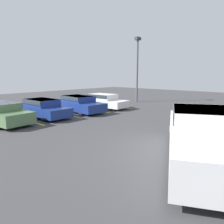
# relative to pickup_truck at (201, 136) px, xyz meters

# --- Properties ---
(ground_plane) EXTENTS (60.00, 60.00, 0.00)m
(ground_plane) POSITION_rel_pickup_truck_xyz_m (0.53, 0.79, -0.93)
(ground_plane) COLOR #38383A
(stall_stripe_b) EXTENTS (0.12, 4.24, 0.01)m
(stall_stripe_b) POSITION_rel_pickup_truck_xyz_m (-0.57, 10.70, -0.92)
(stall_stripe_b) COLOR yellow
(stall_stripe_b) RESTS_ON ground_plane
(stall_stripe_c) EXTENTS (0.12, 4.24, 0.01)m
(stall_stripe_c) POSITION_rel_pickup_truck_xyz_m (2.21, 10.70, -0.92)
(stall_stripe_c) COLOR yellow
(stall_stripe_c) RESTS_ON ground_plane
(stall_stripe_d) EXTENTS (0.12, 4.24, 0.01)m
(stall_stripe_d) POSITION_rel_pickup_truck_xyz_m (4.99, 10.70, -0.92)
(stall_stripe_d) COLOR yellow
(stall_stripe_d) RESTS_ON ground_plane
(stall_stripe_e) EXTENTS (0.12, 4.24, 0.01)m
(stall_stripe_e) POSITION_rel_pickup_truck_xyz_m (7.76, 10.70, -0.92)
(stall_stripe_e) COLOR yellow
(stall_stripe_e) RESTS_ON ground_plane
(pickup_truck) EXTENTS (6.34, 4.53, 1.87)m
(pickup_truck) POSITION_rel_pickup_truck_xyz_m (0.00, 0.00, 0.00)
(pickup_truck) COLOR white
(pickup_truck) RESTS_ON ground_plane
(parked_sedan_a) EXTENTS (2.16, 4.63, 1.25)m
(parked_sedan_a) POSITION_rel_pickup_truck_xyz_m (-2.03, 10.93, -0.26)
(parked_sedan_a) COLOR #4C6B47
(parked_sedan_a) RESTS_ON ground_plane
(parked_sedan_b) EXTENTS (1.77, 4.52, 1.22)m
(parked_sedan_b) POSITION_rel_pickup_truck_xyz_m (0.71, 10.95, -0.28)
(parked_sedan_b) COLOR navy
(parked_sedan_b) RESTS_ON ground_plane
(parked_sedan_c) EXTENTS (2.14, 4.85, 1.23)m
(parked_sedan_c) POSITION_rel_pickup_truck_xyz_m (3.73, 10.78, -0.27)
(parked_sedan_c) COLOR navy
(parked_sedan_c) RESTS_ON ground_plane
(parked_sedan_d) EXTENTS (1.95, 4.52, 1.19)m
(parked_sedan_d) POSITION_rel_pickup_truck_xyz_m (6.46, 10.76, -0.29)
(parked_sedan_d) COLOR silver
(parked_sedan_d) RESTS_ON ground_plane
(light_post) EXTENTS (0.70, 0.36, 6.61)m
(light_post) POSITION_rel_pickup_truck_xyz_m (11.92, 11.12, 3.02)
(light_post) COLOR #515156
(light_post) RESTS_ON ground_plane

